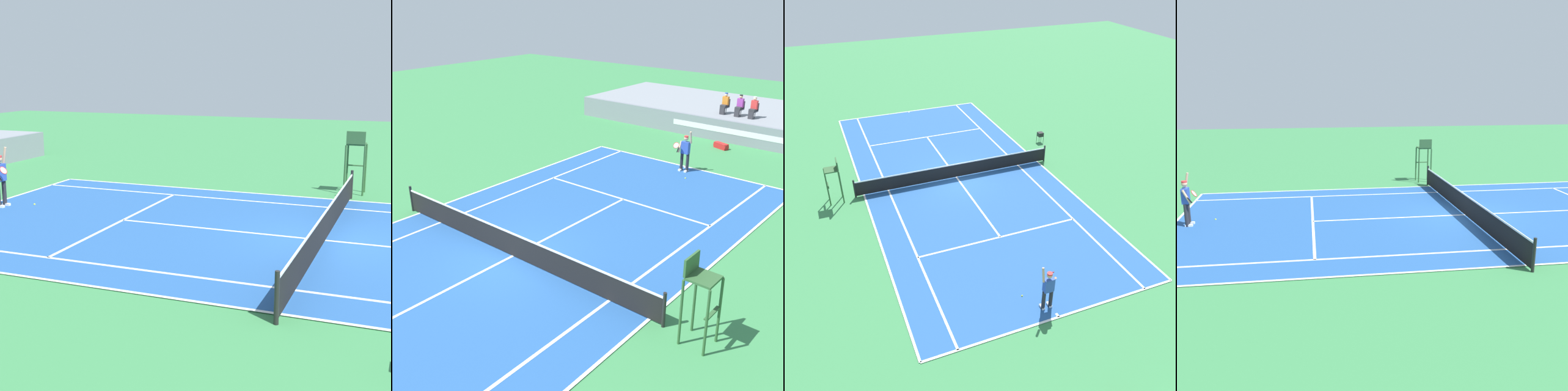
% 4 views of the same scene
% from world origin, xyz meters
% --- Properties ---
extents(ground_plane, '(80.00, 80.00, 0.00)m').
position_xyz_m(ground_plane, '(0.00, 0.00, 0.00)').
color(ground_plane, '#387F47').
extents(court, '(11.08, 23.88, 0.03)m').
position_xyz_m(court, '(0.00, 0.00, 0.01)').
color(court, '#235193').
rests_on(court, ground).
extents(net, '(11.98, 0.10, 1.07)m').
position_xyz_m(net, '(0.00, 0.00, 0.52)').
color(net, black).
rests_on(net, ground).
extents(tennis_player, '(0.76, 0.62, 2.08)m').
position_xyz_m(tennis_player, '(0.20, 11.25, 0.99)').
color(tennis_player, '#232328').
rests_on(tennis_player, ground).
extents(tennis_ball, '(0.07, 0.07, 0.07)m').
position_xyz_m(tennis_ball, '(0.81, 10.35, 0.03)').
color(tennis_ball, '#D1E533').
rests_on(tennis_ball, ground).
extents(umpire_chair, '(0.77, 0.77, 2.44)m').
position_xyz_m(umpire_chair, '(6.89, 0.00, 1.56)').
color(umpire_chair, '#2D562D').
rests_on(umpire_chair, ground).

